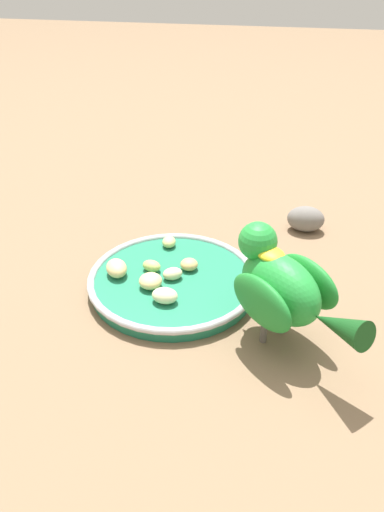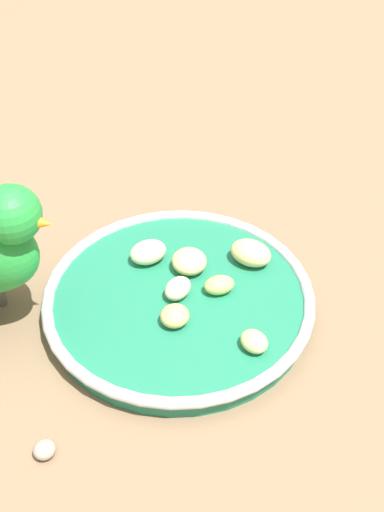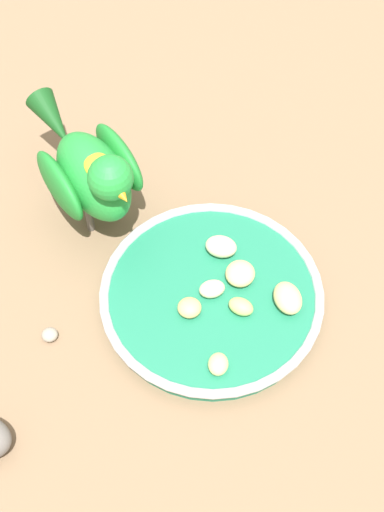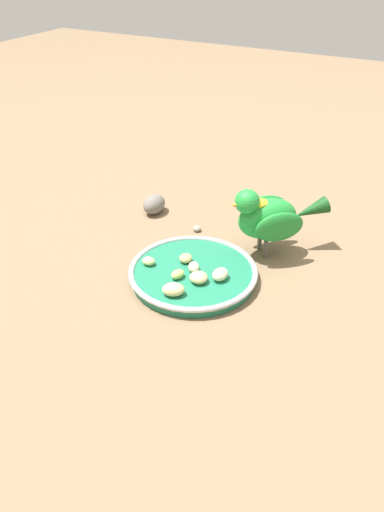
% 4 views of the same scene
% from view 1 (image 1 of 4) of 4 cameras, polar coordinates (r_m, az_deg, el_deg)
% --- Properties ---
extents(ground_plane, '(4.00, 4.00, 0.00)m').
position_cam_1_polar(ground_plane, '(0.80, -1.77, -2.82)').
color(ground_plane, '#7A6047').
extents(feeding_bowl, '(0.24, 0.24, 0.02)m').
position_cam_1_polar(feeding_bowl, '(0.78, -2.17, -2.62)').
color(feeding_bowl, '#1E7251').
rests_on(feeding_bowl, ground_plane).
extents(apple_piece_0, '(0.03, 0.03, 0.02)m').
position_cam_1_polar(apple_piece_0, '(0.77, -2.23, -1.82)').
color(apple_piece_0, beige).
rests_on(apple_piece_0, feeding_bowl).
extents(apple_piece_1, '(0.04, 0.03, 0.02)m').
position_cam_1_polar(apple_piece_1, '(0.73, -3.19, -4.06)').
color(apple_piece_1, beige).
rests_on(apple_piece_1, feeding_bowl).
extents(apple_piece_2, '(0.04, 0.05, 0.02)m').
position_cam_1_polar(apple_piece_2, '(0.79, -7.78, -1.26)').
color(apple_piece_2, '#E5C67F').
rests_on(apple_piece_2, feeding_bowl).
extents(apple_piece_3, '(0.03, 0.03, 0.02)m').
position_cam_1_polar(apple_piece_3, '(0.79, -0.30, -0.87)').
color(apple_piece_3, tan).
rests_on(apple_piece_3, feeding_bowl).
extents(apple_piece_4, '(0.02, 0.03, 0.02)m').
position_cam_1_polar(apple_piece_4, '(0.85, -2.39, 1.45)').
color(apple_piece_4, '#C6D17A').
rests_on(apple_piece_4, feeding_bowl).
extents(apple_piece_5, '(0.03, 0.03, 0.02)m').
position_cam_1_polar(apple_piece_5, '(0.79, -4.26, -1.21)').
color(apple_piece_5, '#B2CC66').
rests_on(apple_piece_5, feeding_bowl).
extents(apple_piece_6, '(0.04, 0.04, 0.02)m').
position_cam_1_polar(apple_piece_6, '(0.76, -4.30, -2.58)').
color(apple_piece_6, '#E5C67F').
rests_on(apple_piece_6, feeding_bowl).
extents(parrot, '(0.17, 0.17, 0.15)m').
position_cam_1_polar(parrot, '(0.66, 9.33, -3.10)').
color(parrot, '#59544C').
rests_on(parrot, ground_plane).
extents(rock_large, '(0.06, 0.04, 0.04)m').
position_cam_1_polar(rock_large, '(0.94, 11.65, 3.77)').
color(rock_large, slate).
rests_on(rock_large, ground_plane).
extents(pebble_0, '(0.02, 0.02, 0.01)m').
position_cam_1_polar(pebble_0, '(0.84, 9.74, -1.06)').
color(pebble_0, gray).
rests_on(pebble_0, ground_plane).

